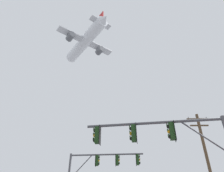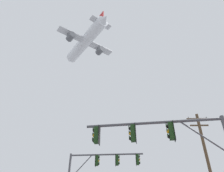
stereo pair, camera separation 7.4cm
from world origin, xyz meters
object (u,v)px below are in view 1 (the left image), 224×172
Objects in this scene: signal_pole_near at (169,143)px; signal_pole_far at (98,170)px; utility_pole at (209,165)px; airplane at (85,41)px.

signal_pole_near is 1.07× the size of signal_pole_far.
utility_pole is at bearing -0.38° from signal_pole_far.
signal_pole_near is at bearing -121.39° from utility_pole.
utility_pole reaches higher than signal_pole_far.
airplane is (-16.10, 19.99, 35.62)m from utility_pole.
signal_pole_near is at bearing -64.94° from signal_pole_far.
signal_pole_far is 0.65× the size of utility_pole.
airplane is at bearing 128.84° from utility_pole.
signal_pole_far is at bearing 115.06° from signal_pole_near.
utility_pole is at bearing -51.16° from airplane.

